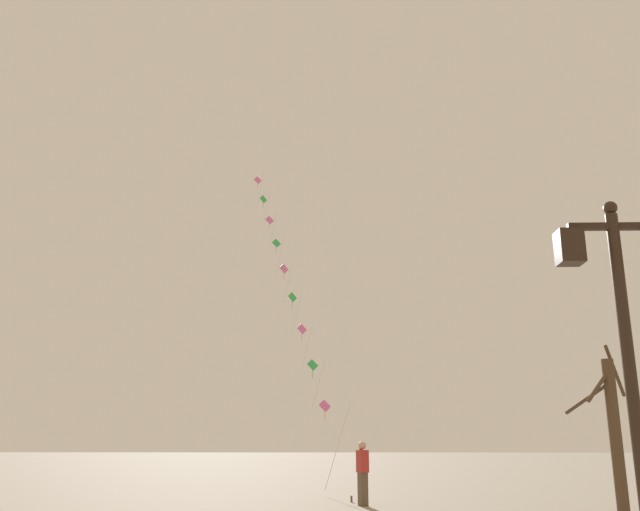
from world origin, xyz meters
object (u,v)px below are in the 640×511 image
twin_lantern_lamp_post (623,316)px  kite_flyer (362,472)px  kite_train (289,285)px  bare_tree (614,432)px

twin_lantern_lamp_post → kite_flyer: 12.55m
kite_train → bare_tree: (8.50, -10.38, -5.94)m
twin_lantern_lamp_post → kite_flyer: (-2.55, 12.08, -2.21)m
kite_flyer → bare_tree: bare_tree is taller
kite_flyer → bare_tree: 6.68m
kite_flyer → twin_lantern_lamp_post: bearing=172.0°
twin_lantern_lamp_post → bare_tree: bearing=69.9°
kite_train → kite_flyer: bearing=-70.2°
twin_lantern_lamp_post → kite_train: 20.67m
kite_train → kite_flyer: kite_train is taller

